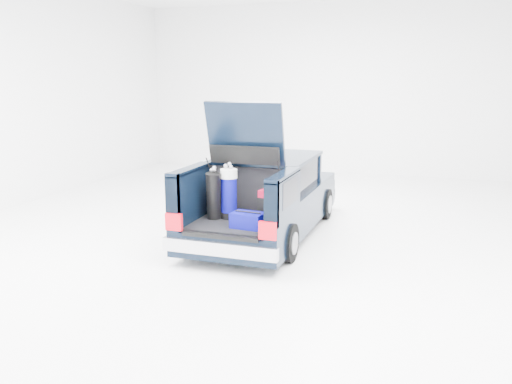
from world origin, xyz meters
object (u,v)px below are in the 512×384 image
(red_suitcase, at_px, (270,207))
(black_golf_bag, at_px, (214,196))
(blue_golf_bag, at_px, (229,193))
(blue_duffel, at_px, (248,220))
(car, at_px, (267,197))

(red_suitcase, distance_m, black_golf_bag, 0.93)
(red_suitcase, bearing_deg, black_golf_bag, -165.15)
(blue_golf_bag, distance_m, blue_duffel, 0.72)
(car, distance_m, blue_duffel, 1.82)
(blue_golf_bag, xyz_separation_m, blue_duffel, (0.48, -0.44, -0.30))
(car, bearing_deg, red_suitcase, -70.37)
(blue_golf_bag, relative_size, blue_duffel, 1.77)
(blue_golf_bag, bearing_deg, red_suitcase, -20.70)
(red_suitcase, xyz_separation_m, blue_golf_bag, (-0.71, 0.04, 0.16))
(car, xyz_separation_m, blue_golf_bag, (-0.21, -1.36, 0.34))
(black_golf_bag, distance_m, blue_golf_bag, 0.25)
(blue_duffel, bearing_deg, black_golf_bag, 161.98)
(black_golf_bag, xyz_separation_m, blue_duffel, (0.69, -0.31, -0.27))
(blue_golf_bag, height_order, blue_duffel, blue_golf_bag)
(car, relative_size, blue_golf_bag, 5.08)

